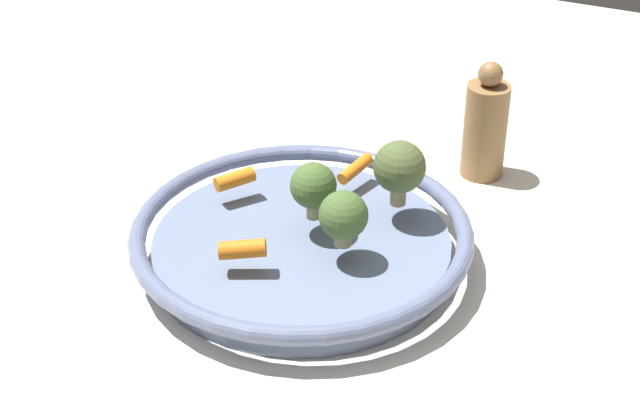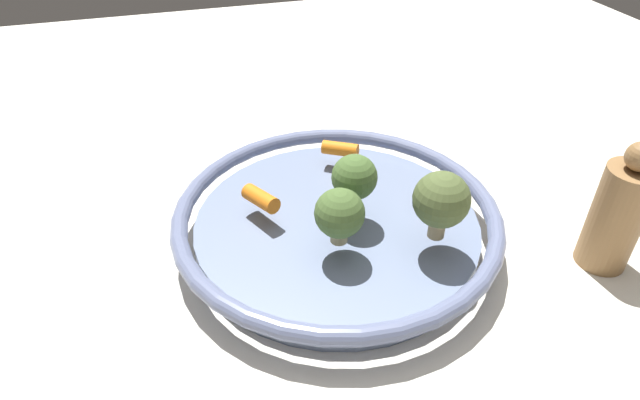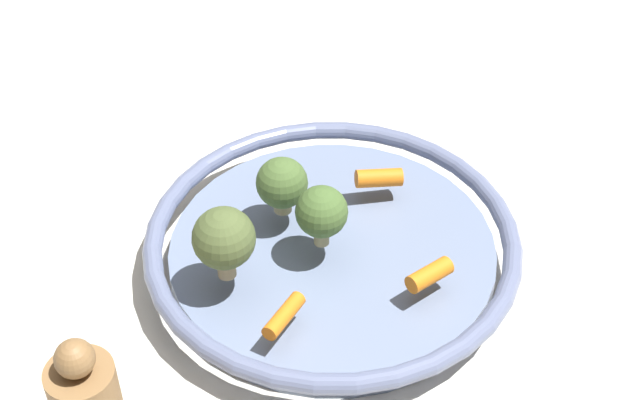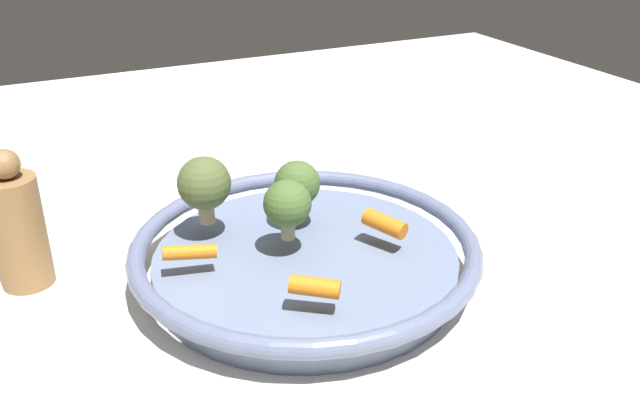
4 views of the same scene
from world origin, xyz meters
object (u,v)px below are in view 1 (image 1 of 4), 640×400
Objects in this scene: baby_carrot_back at (355,169)px; broccoli_floret_large at (399,168)px; serving_bowl at (302,241)px; baby_carrot_right at (242,249)px; baby_carrot_near_rim at (235,179)px; broccoli_floret_mid at (343,216)px; broccoli_floret_edge at (313,186)px; pepper_mill at (485,127)px.

baby_carrot_back is 0.08m from broccoli_floret_large.
serving_bowl is 7.04× the size of baby_carrot_back.
baby_carrot_right reaches higher than baby_carrot_back.
serving_bowl is 0.11m from baby_carrot_near_rim.
broccoli_floret_mid is at bearing -16.16° from serving_bowl.
baby_carrot_right is at bearing -122.33° from broccoli_floret_large.
baby_carrot_back is at bearing 88.34° from broccoli_floret_edge.
baby_carrot_back is 1.11× the size of baby_carrot_right.
pepper_mill reaches higher than baby_carrot_near_rim.
baby_carrot_right is at bearing -107.75° from serving_bowl.
baby_carrot_near_rim is 0.11m from broccoli_floret_edge.
baby_carrot_back is at bearing 108.92° from broccoli_floret_mid.
baby_carrot_back is at bearing 85.72° from serving_bowl.
baby_carrot_back is at bearing 150.47° from broccoli_floret_large.
serving_bowl is 2.44× the size of pepper_mill.
broccoli_floret_edge is (0.11, -0.02, 0.03)m from baby_carrot_near_rim.
baby_carrot_near_rim is at bearing 123.09° from baby_carrot_right.
pepper_mill reaches higher than broccoli_floret_mid.
broccoli_floret_edge is at bearing -91.66° from baby_carrot_back.
broccoli_floret_mid is at bearing -33.47° from broccoli_floret_edge.
baby_carrot_near_rim is at bearing -143.26° from baby_carrot_back.
baby_carrot_near_rim is at bearing 159.93° from serving_bowl.
serving_bowl is 8.05× the size of baby_carrot_near_rim.
broccoli_floret_edge is 0.27m from pepper_mill.
broccoli_floret_mid is at bearing -102.14° from broccoli_floret_large.
serving_bowl is 0.29m from pepper_mill.
broccoli_floret_large reaches higher than baby_carrot_back.
pepper_mill is at bearing 66.16° from broccoli_floret_edge.
broccoli_floret_edge is (0.03, 0.09, 0.03)m from baby_carrot_right.
broccoli_floret_large reaches higher than serving_bowl.
pepper_mill is at bearing 46.43° from baby_carrot_near_rim.
baby_carrot_right is at bearing -112.28° from pepper_mill.
broccoli_floret_edge is (-0.05, 0.03, 0.00)m from broccoli_floret_mid.
baby_carrot_back is 0.70× the size of broccoli_floret_large.
serving_bowl is at bearing -113.58° from pepper_mill.
serving_bowl is at bearing 72.25° from baby_carrot_right.
broccoli_floret_large is 0.19m from pepper_mill.
baby_carrot_right is 0.31× the size of pepper_mill.
baby_carrot_back is (0.11, 0.08, -0.00)m from baby_carrot_near_rim.
broccoli_floret_large is at bearing 42.58° from broccoli_floret_edge.
baby_carrot_right is (0.07, -0.11, 0.00)m from baby_carrot_near_rim.
broccoli_floret_edge is at bearing 71.91° from baby_carrot_right.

